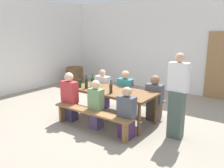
{
  "coord_description": "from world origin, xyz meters",
  "views": [
    {
      "loc": [
        3.17,
        -4.34,
        2.17
      ],
      "look_at": [
        0.0,
        0.0,
        0.9
      ],
      "focal_mm": 37.47,
      "sensor_mm": 36.0,
      "label": 1
    }
  ],
  "objects_px": {
    "wine_bottle_1": "(93,82)",
    "wine_bottle_2": "(111,88)",
    "bench_far": "(128,99)",
    "wine_bottle_3": "(80,83)",
    "bench_near": "(92,115)",
    "wooden_door": "(221,66)",
    "standing_host": "(177,98)",
    "tasting_table": "(112,93)",
    "wine_glass_1": "(133,84)",
    "wine_bottle_0": "(86,83)",
    "seated_guest_far_2": "(154,99)",
    "wine_barrel": "(75,75)",
    "wine_glass_0": "(102,86)",
    "seated_guest_far_1": "(125,93)",
    "seated_guest_near_1": "(96,106)",
    "wine_glass_2": "(91,83)",
    "seated_guest_near_2": "(127,114)",
    "seated_guest_far_0": "(103,90)",
    "seated_guest_near_0": "(70,98)"
  },
  "relations": [
    {
      "from": "wooden_door",
      "to": "seated_guest_far_2",
      "type": "height_order",
      "value": "wooden_door"
    },
    {
      "from": "wooden_door",
      "to": "standing_host",
      "type": "distance_m",
      "value": 3.4
    },
    {
      "from": "seated_guest_near_1",
      "to": "seated_guest_far_0",
      "type": "xyz_separation_m",
      "value": [
        -0.76,
        1.19,
        -0.02
      ]
    },
    {
      "from": "bench_far",
      "to": "wine_bottle_2",
      "type": "distance_m",
      "value": 1.12
    },
    {
      "from": "seated_guest_near_2",
      "to": "standing_host",
      "type": "height_order",
      "value": "standing_host"
    },
    {
      "from": "wine_bottle_3",
      "to": "seated_guest_near_2",
      "type": "height_order",
      "value": "seated_guest_near_2"
    },
    {
      "from": "seated_guest_far_2",
      "to": "wine_bottle_1",
      "type": "bearing_deg",
      "value": -67.33
    },
    {
      "from": "bench_near",
      "to": "seated_guest_far_1",
      "type": "bearing_deg",
      "value": 90.49
    },
    {
      "from": "wine_bottle_0",
      "to": "wooden_door",
      "type": "bearing_deg",
      "value": 57.72
    },
    {
      "from": "seated_guest_near_1",
      "to": "standing_host",
      "type": "xyz_separation_m",
      "value": [
        1.6,
        0.61,
        0.31
      ]
    },
    {
      "from": "tasting_table",
      "to": "wine_bottle_3",
      "type": "height_order",
      "value": "wine_bottle_3"
    },
    {
      "from": "bench_far",
      "to": "seated_guest_near_0",
      "type": "relative_size",
      "value": 1.69
    },
    {
      "from": "wine_bottle_1",
      "to": "wine_bottle_2",
      "type": "distance_m",
      "value": 0.78
    },
    {
      "from": "wine_bottle_3",
      "to": "wine_glass_1",
      "type": "bearing_deg",
      "value": 27.09
    },
    {
      "from": "tasting_table",
      "to": "wine_glass_2",
      "type": "height_order",
      "value": "wine_glass_2"
    },
    {
      "from": "wine_bottle_0",
      "to": "wine_bottle_1",
      "type": "bearing_deg",
      "value": 89.01
    },
    {
      "from": "bench_far",
      "to": "seated_guest_near_2",
      "type": "xyz_separation_m",
      "value": [
        0.8,
        -1.34,
        0.15
      ]
    },
    {
      "from": "wine_bottle_1",
      "to": "seated_guest_near_2",
      "type": "xyz_separation_m",
      "value": [
        1.4,
        -0.6,
        -0.37
      ]
    },
    {
      "from": "wine_bottle_0",
      "to": "wine_glass_1",
      "type": "height_order",
      "value": "wine_bottle_0"
    },
    {
      "from": "wine_bottle_0",
      "to": "seated_guest_far_2",
      "type": "bearing_deg",
      "value": 30.02
    },
    {
      "from": "wine_glass_0",
      "to": "wine_glass_1",
      "type": "distance_m",
      "value": 0.73
    },
    {
      "from": "wooden_door",
      "to": "wine_bottle_3",
      "type": "relative_size",
      "value": 7.04
    },
    {
      "from": "standing_host",
      "to": "wine_glass_2",
      "type": "bearing_deg",
      "value": 3.75
    },
    {
      "from": "bench_near",
      "to": "wine_bottle_3",
      "type": "relative_size",
      "value": 6.68
    },
    {
      "from": "tasting_table",
      "to": "seated_guest_far_0",
      "type": "relative_size",
      "value": 1.93
    },
    {
      "from": "wine_bottle_2",
      "to": "wine_bottle_1",
      "type": "bearing_deg",
      "value": 162.37
    },
    {
      "from": "wine_bottle_1",
      "to": "wine_bottle_3",
      "type": "height_order",
      "value": "wine_bottle_1"
    },
    {
      "from": "tasting_table",
      "to": "wine_glass_1",
      "type": "distance_m",
      "value": 0.54
    },
    {
      "from": "seated_guest_near_1",
      "to": "seated_guest_far_2",
      "type": "bearing_deg",
      "value": -34.52
    },
    {
      "from": "bench_far",
      "to": "wine_glass_2",
      "type": "relative_size",
      "value": 12.21
    },
    {
      "from": "wooden_door",
      "to": "wine_glass_0",
      "type": "distance_m",
      "value": 4.05
    },
    {
      "from": "bench_far",
      "to": "wine_bottle_3",
      "type": "relative_size",
      "value": 6.68
    },
    {
      "from": "seated_guest_far_2",
      "to": "wine_barrel",
      "type": "relative_size",
      "value": 1.56
    },
    {
      "from": "bench_far",
      "to": "seated_guest_near_2",
      "type": "relative_size",
      "value": 1.87
    },
    {
      "from": "wine_glass_2",
      "to": "wine_barrel",
      "type": "xyz_separation_m",
      "value": [
        -2.95,
        2.35,
        -0.53
      ]
    },
    {
      "from": "bench_near",
      "to": "wine_glass_2",
      "type": "height_order",
      "value": "wine_glass_2"
    },
    {
      "from": "seated_guest_near_1",
      "to": "wine_glass_2",
      "type": "bearing_deg",
      "value": 48.44
    },
    {
      "from": "seated_guest_near_1",
      "to": "standing_host",
      "type": "height_order",
      "value": "standing_host"
    },
    {
      "from": "wine_bottle_0",
      "to": "seated_guest_far_1",
      "type": "relative_size",
      "value": 0.29
    },
    {
      "from": "bench_near",
      "to": "seated_guest_far_2",
      "type": "bearing_deg",
      "value": 58.6
    },
    {
      "from": "bench_near",
      "to": "bench_far",
      "type": "bearing_deg",
      "value": 90.0
    },
    {
      "from": "seated_guest_near_0",
      "to": "seated_guest_far_1",
      "type": "height_order",
      "value": "seated_guest_near_0"
    },
    {
      "from": "bench_near",
      "to": "seated_guest_far_2",
      "type": "height_order",
      "value": "seated_guest_far_2"
    },
    {
      "from": "wine_bottle_2",
      "to": "wine_glass_1",
      "type": "height_order",
      "value": "wine_bottle_2"
    },
    {
      "from": "wine_glass_0",
      "to": "wine_glass_2",
      "type": "bearing_deg",
      "value": 168.27
    },
    {
      "from": "wine_bottle_0",
      "to": "wine_bottle_1",
      "type": "distance_m",
      "value": 0.23
    },
    {
      "from": "wine_glass_0",
      "to": "seated_guest_far_1",
      "type": "relative_size",
      "value": 0.15
    },
    {
      "from": "wine_bottle_2",
      "to": "wine_barrel",
      "type": "height_order",
      "value": "wine_bottle_2"
    },
    {
      "from": "wine_bottle_1",
      "to": "wine_glass_0",
      "type": "xyz_separation_m",
      "value": [
        0.48,
        -0.21,
        -0.0
      ]
    },
    {
      "from": "wine_bottle_3",
      "to": "wine_bottle_2",
      "type": "bearing_deg",
      "value": 1.28
    }
  ]
}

